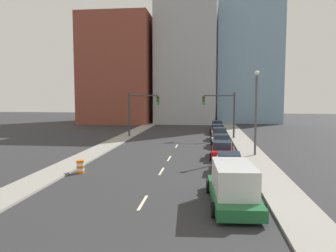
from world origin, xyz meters
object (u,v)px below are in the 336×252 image
(sedan_red, at_px, (222,150))
(sedan_navy, at_px, (217,126))
(sedan_tan, at_px, (219,134))
(sedan_maroon, at_px, (217,129))
(box_truck_green, at_px, (233,185))
(traffic_signal_right, at_px, (225,109))
(sedan_silver, at_px, (229,163))
(sedan_white, at_px, (221,141))
(street_lamp, at_px, (256,107))
(traffic_barrel, at_px, (80,167))
(traffic_signal_left, at_px, (138,108))

(sedan_red, distance_m, sedan_navy, 24.80)
(sedan_tan, xyz_separation_m, sedan_maroon, (-0.10, 6.61, -0.06))
(sedan_navy, bearing_deg, box_truck_green, -87.65)
(traffic_signal_right, xyz_separation_m, sedan_silver, (-0.67, -18.89, -3.28))
(sedan_silver, height_order, sedan_tan, sedan_tan)
(sedan_white, bearing_deg, sedan_maroon, 87.87)
(street_lamp, height_order, box_truck_green, street_lamp)
(sedan_silver, distance_m, sedan_tan, 17.75)
(sedan_red, height_order, sedan_navy, sedan_navy)
(sedan_silver, bearing_deg, traffic_barrel, -167.11)
(traffic_signal_left, distance_m, sedan_silver, 22.02)
(traffic_signal_right, relative_size, sedan_tan, 1.34)
(street_lamp, xyz_separation_m, sedan_white, (-2.86, 5.55, -3.95))
(street_lamp, xyz_separation_m, sedan_red, (-3.05, -1.00, -3.90))
(traffic_barrel, relative_size, box_truck_green, 0.15)
(sedan_tan, height_order, sedan_maroon, sedan_tan)
(sedan_white, bearing_deg, sedan_navy, 87.08)
(traffic_signal_left, xyz_separation_m, street_lamp, (13.63, -12.46, 0.68))
(traffic_signal_left, xyz_separation_m, traffic_barrel, (0.16, -20.74, -3.43))
(box_truck_green, height_order, sedan_navy, box_truck_green)
(sedan_silver, distance_m, sedan_white, 11.97)
(sedan_silver, height_order, sedan_navy, sedan_navy)
(sedan_silver, relative_size, sedan_red, 1.03)
(sedan_red, relative_size, sedan_navy, 1.00)
(street_lamp, relative_size, sedan_maroon, 1.69)
(sedan_silver, height_order, sedan_maroon, sedan_maroon)
(sedan_red, bearing_deg, sedan_maroon, 92.19)
(traffic_signal_left, bearing_deg, sedan_tan, -5.97)
(traffic_signal_right, relative_size, box_truck_green, 0.95)
(box_truck_green, xyz_separation_m, sedan_maroon, (0.17, 31.96, -0.39))
(sedan_red, bearing_deg, box_truck_green, -87.59)
(sedan_silver, bearing_deg, street_lamp, 69.51)
(sedan_tan, bearing_deg, sedan_red, -92.58)
(traffic_signal_right, relative_size, street_lamp, 0.77)
(sedan_white, relative_size, sedan_navy, 0.92)
(box_truck_green, height_order, sedan_silver, box_truck_green)
(traffic_barrel, bearing_deg, sedan_white, 52.47)
(sedan_silver, bearing_deg, sedan_red, 95.77)
(traffic_barrel, height_order, sedan_white, sedan_white)
(sedan_red, xyz_separation_m, sedan_maroon, (0.13, 18.94, -0.04))
(traffic_signal_right, xyz_separation_m, sedan_white, (-0.73, -6.91, -3.28))
(box_truck_green, distance_m, sedan_tan, 25.36)
(box_truck_green, xyz_separation_m, sedan_white, (0.24, 19.57, -0.40))
(traffic_signal_right, xyz_separation_m, sedan_tan, (-0.70, -1.13, -3.21))
(traffic_signal_right, relative_size, sedan_navy, 1.28)
(sedan_tan, distance_m, sedan_maroon, 6.61)
(sedan_white, bearing_deg, street_lamp, -65.19)
(box_truck_green, xyz_separation_m, sedan_tan, (0.27, 25.35, -0.33))
(box_truck_green, bearing_deg, traffic_signal_left, 108.44)
(sedan_silver, bearing_deg, sedan_tan, 93.14)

